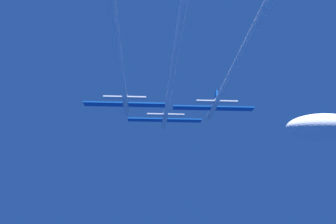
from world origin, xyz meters
TOP-DOWN VIEW (x-y plane):
  - jet_lead at (-0.65, -16.55)m, footprint 15.79×56.59m
  - jet_left_wing at (-8.52, -22.28)m, footprint 15.79×47.84m
  - jet_right_wing at (8.38, -24.87)m, footprint 15.79×55.64m
  - cloud_wispy at (39.54, 10.51)m, footprint 19.20×10.56m

SIDE VIEW (x-z plane):
  - jet_right_wing at x=8.38m, z-range -1.04..1.58m
  - jet_left_wing at x=-8.52m, z-range -0.95..1.66m
  - jet_lead at x=-0.65m, z-range -0.87..1.75m
  - cloud_wispy at x=39.54m, z-range -0.94..5.78m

